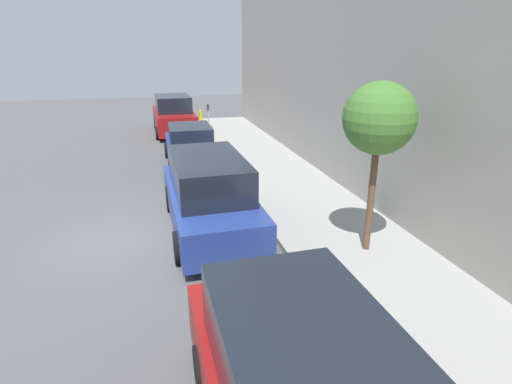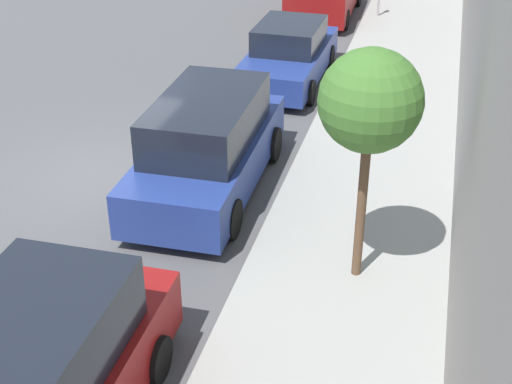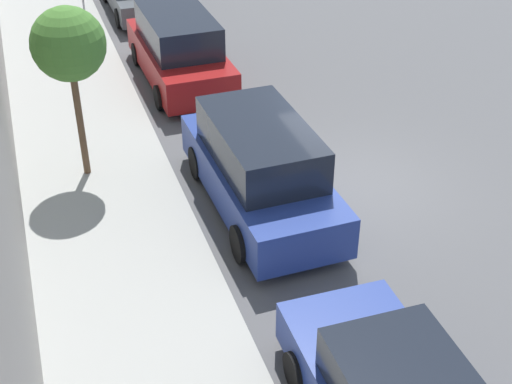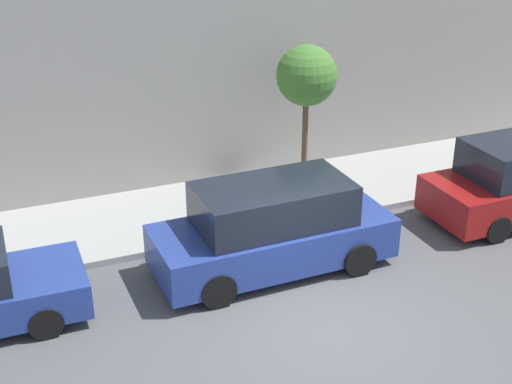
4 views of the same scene
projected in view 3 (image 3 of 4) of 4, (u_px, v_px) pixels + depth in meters
ground_plane at (352, 186)px, 15.17m from camera, size 60.00×60.00×0.00m
sidewalk at (112, 229)px, 13.74m from camera, size 3.18×32.00×0.15m
parked_minivan_second at (179, 49)px, 19.20m from camera, size 2.02×4.92×1.90m
parked_minivan_third at (260, 168)px, 14.02m from camera, size 2.02×4.93×1.90m
street_tree at (68, 45)px, 13.78m from camera, size 1.47×1.47×3.64m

